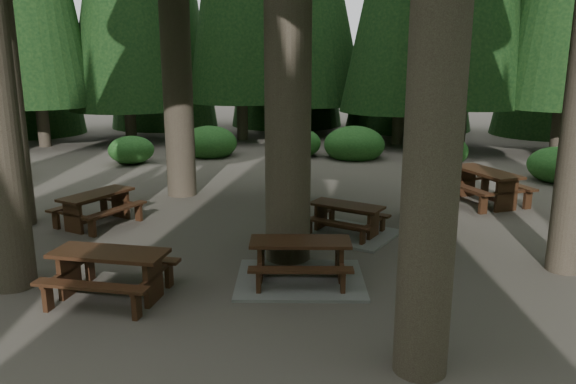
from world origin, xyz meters
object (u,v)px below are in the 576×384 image
at_px(picnic_table_d, 485,182).
at_px(picnic_table_e, 110,267).
at_px(picnic_table_b, 97,204).
at_px(picnic_table_a, 300,267).
at_px(picnic_table_c, 346,225).

height_order(picnic_table_d, picnic_table_e, picnic_table_d).
bearing_deg(picnic_table_b, picnic_table_a, -96.16).
xyz_separation_m(picnic_table_c, picnic_table_d, (2.29, 4.12, 0.37)).
bearing_deg(picnic_table_a, picnic_table_d, 47.14).
distance_m(picnic_table_a, picnic_table_e, 3.14).
height_order(picnic_table_b, picnic_table_c, picnic_table_b).
bearing_deg(picnic_table_b, picnic_table_d, -48.84).
bearing_deg(picnic_table_e, picnic_table_d, 47.72).
relative_size(picnic_table_a, picnic_table_d, 1.05).
bearing_deg(picnic_table_b, picnic_table_c, -67.55).
bearing_deg(picnic_table_c, picnic_table_b, -155.55).
height_order(picnic_table_a, picnic_table_c, picnic_table_a).
xyz_separation_m(picnic_table_d, picnic_table_e, (-4.46, -8.91, -0.07)).
bearing_deg(picnic_table_b, picnic_table_e, -129.33).
bearing_deg(picnic_table_d, picnic_table_a, -63.17).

